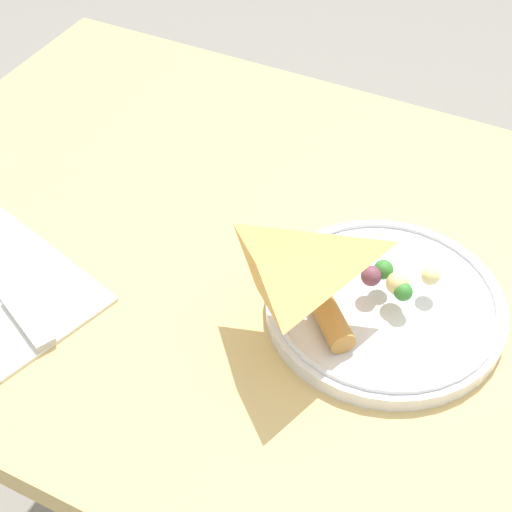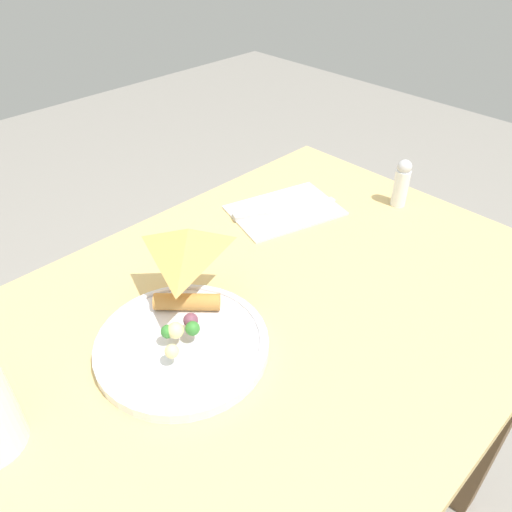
{
  "view_description": "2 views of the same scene",
  "coord_description": "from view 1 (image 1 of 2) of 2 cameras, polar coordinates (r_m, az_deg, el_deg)",
  "views": [
    {
      "loc": [
        -0.17,
        0.53,
        1.32
      ],
      "look_at": [
        0.06,
        0.06,
        0.8
      ],
      "focal_mm": 55.0,
      "sensor_mm": 36.0,
      "label": 1
    },
    {
      "loc": [
        -0.31,
        -0.37,
        1.25
      ],
      "look_at": [
        0.12,
        0.07,
        0.79
      ],
      "focal_mm": 35.0,
      "sensor_mm": 36.0,
      "label": 2
    }
  ],
  "objects": [
    {
      "name": "dining_table",
      "position": [
        0.89,
        5.36,
        -7.06
      ],
      "size": [
        1.08,
        0.65,
        0.75
      ],
      "color": "#DBB770",
      "rests_on": "ground_plane"
    },
    {
      "name": "plate_pizza",
      "position": [
        0.76,
        9.29,
        -3.33
      ],
      "size": [
        0.23,
        0.23,
        0.05
      ],
      "color": "white",
      "rests_on": "dining_table"
    },
    {
      "name": "napkin_folded",
      "position": [
        0.82,
        -18.04,
        -2.11
      ],
      "size": [
        0.23,
        0.19,
        0.0
      ],
      "rotation": [
        0.0,
        0.0,
        -0.28
      ],
      "color": "white",
      "rests_on": "dining_table"
    },
    {
      "name": "butter_knife",
      "position": [
        0.81,
        -17.81,
        -2.31
      ],
      "size": [
        0.19,
        0.11,
        0.01
      ],
      "rotation": [
        0.0,
        0.0,
        -0.45
      ],
      "color": "#B2B2B7",
      "rests_on": "napkin_folded"
    }
  ]
}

